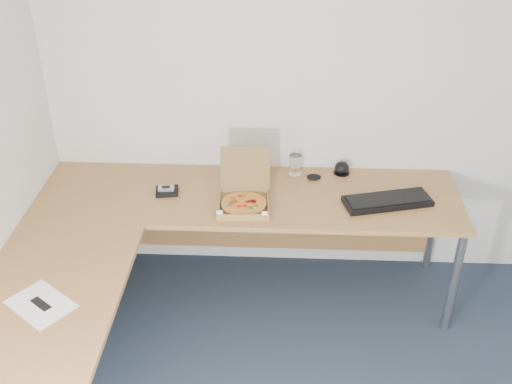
{
  "coord_description": "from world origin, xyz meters",
  "views": [
    {
      "loc": [
        -0.31,
        -1.69,
        2.63
      ],
      "look_at": [
        -0.45,
        1.28,
        0.82
      ],
      "focal_mm": 42.97,
      "sensor_mm": 36.0,
      "label": 1
    }
  ],
  "objects_px": {
    "pizza_box": "(244,200)",
    "keyboard": "(387,201)",
    "drinking_glass": "(295,164)",
    "wallet": "(167,191)",
    "desk": "(184,239)"
  },
  "relations": [
    {
      "from": "wallet",
      "to": "drinking_glass",
      "type": "bearing_deg",
      "value": 10.0
    },
    {
      "from": "pizza_box",
      "to": "drinking_glass",
      "type": "bearing_deg",
      "value": 49.58
    },
    {
      "from": "drinking_glass",
      "to": "keyboard",
      "type": "bearing_deg",
      "value": -31.55
    },
    {
      "from": "drinking_glass",
      "to": "wallet",
      "type": "relative_size",
      "value": 0.98
    },
    {
      "from": "pizza_box",
      "to": "wallet",
      "type": "relative_size",
      "value": 2.52
    },
    {
      "from": "pizza_box",
      "to": "keyboard",
      "type": "distance_m",
      "value": 0.83
    },
    {
      "from": "drinking_glass",
      "to": "desk",
      "type": "bearing_deg",
      "value": -131.12
    },
    {
      "from": "pizza_box",
      "to": "drinking_glass",
      "type": "xyz_separation_m",
      "value": [
        0.3,
        0.39,
        0.03
      ]
    },
    {
      "from": "pizza_box",
      "to": "keyboard",
      "type": "relative_size",
      "value": 0.67
    },
    {
      "from": "pizza_box",
      "to": "desk",
      "type": "bearing_deg",
      "value": -138.36
    },
    {
      "from": "desk",
      "to": "wallet",
      "type": "xyz_separation_m",
      "value": [
        -0.16,
        0.42,
        0.04
      ]
    },
    {
      "from": "pizza_box",
      "to": "drinking_glass",
      "type": "relative_size",
      "value": 2.57
    },
    {
      "from": "keyboard",
      "to": "pizza_box",
      "type": "bearing_deg",
      "value": 169.69
    },
    {
      "from": "pizza_box",
      "to": "drinking_glass",
      "type": "height_order",
      "value": "pizza_box"
    },
    {
      "from": "keyboard",
      "to": "wallet",
      "type": "bearing_deg",
      "value": 162.89
    }
  ]
}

